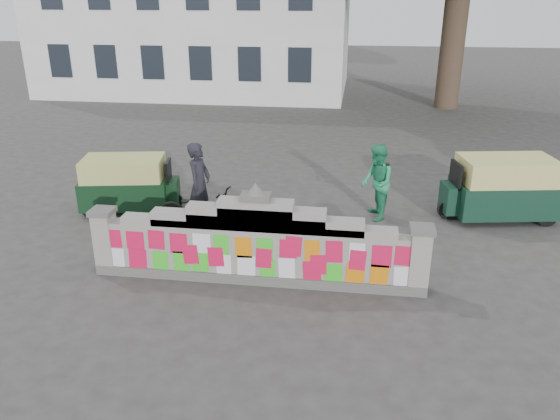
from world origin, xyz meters
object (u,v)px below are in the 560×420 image
Objects in this scene: rickshaw_left at (128,183)px; cyclist_rider at (200,195)px; cyclist_bike at (201,212)px; rickshaw_right at (501,187)px; pedestrian at (377,182)px.

cyclist_rider is at bearing -39.62° from rickshaw_left.
cyclist_bike is 0.84× the size of rickshaw_left.
cyclist_rider is 0.68× the size of rickshaw_right.
pedestrian is at bearing -59.04° from cyclist_rider.
rickshaw_left is (-6.21, -0.29, -0.21)m from pedestrian.
pedestrian reaches higher than cyclist_bike.
pedestrian is 3.05m from rickshaw_right.
rickshaw_right is (6.98, 1.99, -0.17)m from cyclist_rider.
pedestrian is at bearing -59.04° from cyclist_bike.
cyclist_bike is 4.26m from pedestrian.
pedestrian reaches higher than rickshaw_left.
cyclist_bike is 0.76× the size of rickshaw_right.
cyclist_bike is 0.39m from cyclist_rider.
rickshaw_left is at bearing 70.59° from cyclist_bike.
rickshaw_left is at bearing -5.57° from rickshaw_right.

